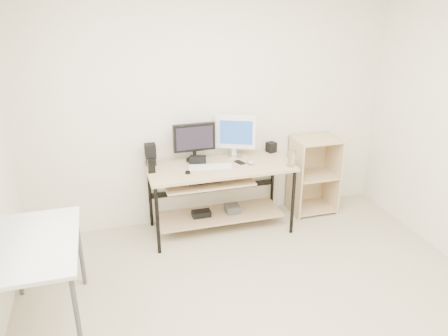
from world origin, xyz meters
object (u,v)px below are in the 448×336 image
object	(u,v)px
shelf_unit	(312,174)
audio_controller	(151,166)
black_monitor	(194,140)
white_imac	(236,133)
desk	(218,184)
side_table	(36,252)

from	to	relation	value
shelf_unit	audio_controller	xyz separation A→B (m)	(-1.85, -0.17, 0.37)
black_monitor	white_imac	world-z (taller)	white_imac
desk	side_table	distance (m)	1.97
desk	shelf_unit	xyz separation A→B (m)	(1.18, 0.16, -0.09)
shelf_unit	white_imac	distance (m)	1.08
white_imac	audio_controller	xyz separation A→B (m)	(-0.93, -0.20, -0.19)
side_table	shelf_unit	bearing A→B (deg)	23.33
white_imac	audio_controller	distance (m)	0.97
audio_controller	desk	bearing A→B (deg)	-2.90
shelf_unit	white_imac	bearing A→B (deg)	177.87
black_monitor	white_imac	xyz separation A→B (m)	(0.45, -0.00, 0.03)
audio_controller	shelf_unit	bearing A→B (deg)	1.72
side_table	audio_controller	xyz separation A→B (m)	(0.98, 1.05, 0.15)
side_table	white_imac	size ratio (longest dim) A/B	2.17
side_table	audio_controller	size ratio (longest dim) A/B	6.98
desk	white_imac	bearing A→B (deg)	37.77
desk	black_monitor	bearing A→B (deg)	135.03
white_imac	audio_controller	bearing A→B (deg)	-143.95
side_table	shelf_unit	xyz separation A→B (m)	(2.83, 1.22, -0.22)
shelf_unit	desk	bearing A→B (deg)	-172.23
desk	black_monitor	distance (m)	0.52
side_table	audio_controller	bearing A→B (deg)	47.20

